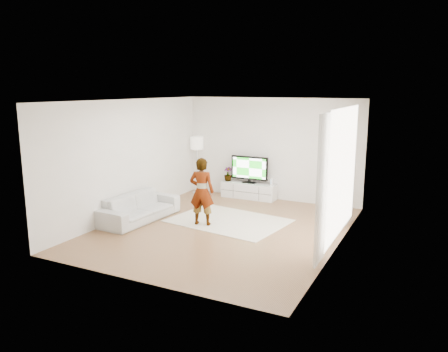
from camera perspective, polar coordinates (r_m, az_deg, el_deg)
The scene contains 17 objects.
floor at distance 9.71m, azimuth -0.14°, elevation -6.91°, with size 6.00×6.00×0.00m, color olive.
ceiling at distance 9.22m, azimuth -0.15°, elevation 9.84°, with size 6.00×6.00×0.00m, color white.
wall_left at distance 10.70m, azimuth -12.21°, elevation 2.28°, with size 0.02×6.00×2.80m, color white.
wall_right at distance 8.57m, azimuth 14.99°, elevation -0.12°, with size 0.02×6.00×2.80m, color white.
wall_back at distance 12.09m, azimuth 6.24°, elevation 3.50°, with size 5.00×0.02×2.80m, color white.
wall_front at distance 6.87m, azimuth -11.40°, elevation -2.76°, with size 5.00×0.02×2.80m, color white.
window at distance 8.85m, azimuth 15.28°, elevation 0.56°, with size 0.01×2.60×2.50m, color white.
curtain_near at distance 7.64m, azimuth 12.72°, elevation -1.77°, with size 0.04×0.70×2.60m, color white.
curtain_far at distance 10.14m, azimuth 16.26°, elevation 1.29°, with size 0.04×0.70×2.60m, color white.
media_console at distance 12.30m, azimuth 3.27°, elevation -1.92°, with size 1.55×0.44×0.44m.
television at distance 12.19m, azimuth 3.35°, elevation 0.98°, with size 1.08×0.21×0.76m.
game_console at distance 11.99m, azimuth 6.26°, elevation -0.75°, with size 0.07×0.16×0.20m.
potted_plant at distance 12.48m, azimuth 0.51°, elevation 0.26°, with size 0.22×0.22×0.40m, color #3F7238.
rug at distance 10.26m, azimuth 0.57°, elevation -5.85°, with size 2.58×1.86×0.01m, color beige.
player at distance 9.79m, azimuth -2.92°, elevation -2.03°, with size 0.56×0.37×1.53m, color #334772.
sofa at distance 10.44m, azimuth -10.96°, elevation -4.04°, with size 2.10×0.82×0.61m, color beige.
floor_lamp at distance 12.75m, azimuth -3.57°, elevation 4.01°, with size 0.37×0.37×1.67m.
Camera 1 is at (4.12, -8.24, 3.06)m, focal length 35.00 mm.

